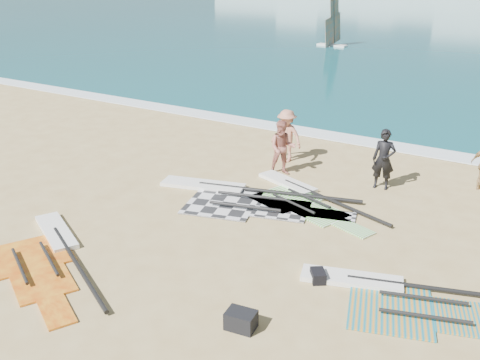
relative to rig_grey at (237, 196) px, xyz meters
The scene contains 12 objects.
ground 5.16m from the rig_grey, 69.30° to the right, with size 300.00×300.00×0.00m, color tan.
surf_line 7.69m from the rig_grey, 76.28° to the left, with size 300.00×1.20×0.04m, color white.
rig_grey is the anchor object (origin of this frame).
rig_green 1.94m from the rig_grey, 32.14° to the left, with size 5.02×3.01×0.20m.
rig_orange 6.44m from the rig_grey, 24.87° to the right, with size 5.42×3.02×0.20m.
rig_red 5.81m from the rig_grey, 110.50° to the right, with size 4.94×3.65×0.20m.
gear_bag_near 6.37m from the rig_grey, 56.88° to the right, with size 0.58×0.42×0.37m, color black.
gear_bag_far 5.03m from the rig_grey, 36.34° to the right, with size 0.43×0.30×0.26m, color black.
person_wetsuit 4.77m from the rig_grey, 41.81° to the left, with size 0.71×0.46×1.94m, color black.
beachgoer_left 2.69m from the rig_grey, 85.19° to the left, with size 0.91×0.71×1.88m, color #AF6759.
beachgoer_mid 3.91m from the rig_grey, 94.36° to the left, with size 1.23×0.71×1.91m, color #BA765D.
windsurfer_left 34.96m from the rig_grey, 108.23° to the left, with size 2.74×3.31×4.93m.
Camera 1 is at (6.24, -7.85, 6.57)m, focal length 40.00 mm.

